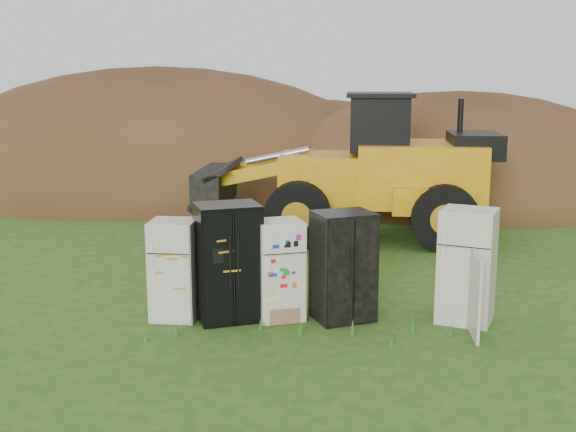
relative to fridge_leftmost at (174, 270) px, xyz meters
The scene contains 10 objects.
ground 2.54m from the fridge_leftmost, ahead, with size 120.00×120.00×0.00m, color #245516.
fridge_leftmost is the anchor object (origin of this frame).
fridge_black_side 0.91m from the fridge_leftmost, ahead, with size 1.02×0.80×1.95m, color black, non-canonical shape.
fridge_sticker 1.75m from the fridge_leftmost, ahead, with size 0.74×0.69×1.67m, color white, non-canonical shape.
fridge_dark_mid 2.81m from the fridge_leftmost, ahead, with size 0.93×0.76×1.82m, color black, non-canonical shape.
fridge_open_door 4.83m from the fridge_leftmost, ahead, with size 0.85×0.79×1.88m, color silver, non-canonical shape.
wheel_loader 6.93m from the fridge_leftmost, 63.77° to the left, with size 7.36×2.99×3.56m, color gold, non-canonical shape.
dirt_mound_right 14.14m from the fridge_leftmost, 59.86° to the left, with size 13.55×9.94×6.91m, color #3F2614.
dirt_mound_left 14.82m from the fridge_leftmost, 102.44° to the left, with size 17.60×13.20×8.50m, color #3F2614.
dirt_mound_back 18.86m from the fridge_leftmost, 84.24° to the left, with size 15.88×10.59×5.91m, color #3F2614.
Camera 1 is at (-0.17, -11.51, 4.06)m, focal length 45.00 mm.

